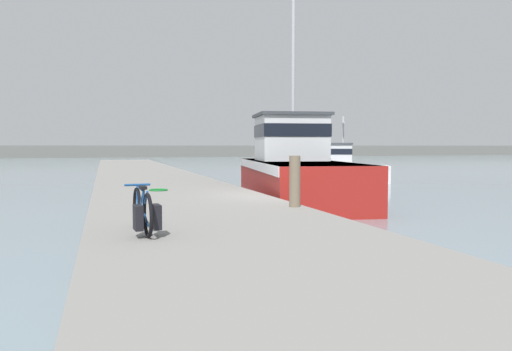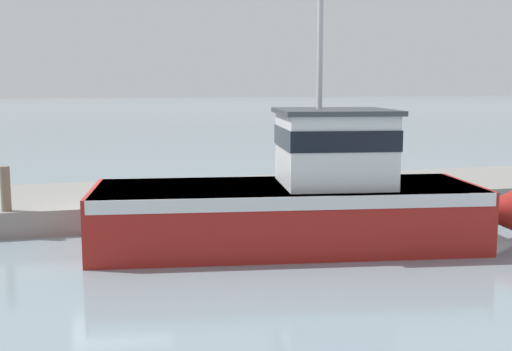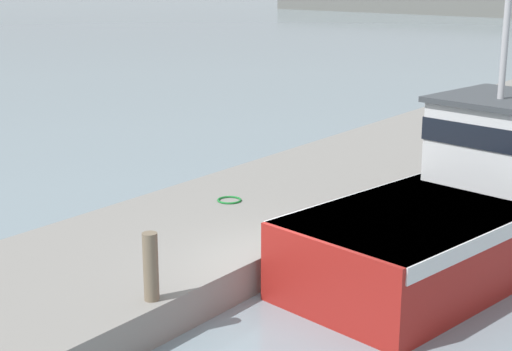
% 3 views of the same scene
% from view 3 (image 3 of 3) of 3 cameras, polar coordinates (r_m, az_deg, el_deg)
% --- Properties ---
extents(ground_plane, '(320.00, 320.00, 0.00)m').
position_cam_3_polar(ground_plane, '(15.30, 2.57, -8.87)').
color(ground_plane, gray).
extents(dock_pier, '(4.90, 80.00, 0.72)m').
position_cam_3_polar(dock_pier, '(16.97, -5.95, -5.16)').
color(dock_pier, gray).
rests_on(dock_pier, ground_plane).
extents(fishing_boat_main, '(4.65, 11.47, 9.66)m').
position_cam_3_polar(fishing_boat_main, '(17.84, 16.36, -1.72)').
color(fishing_boat_main, maroon).
rests_on(fishing_boat_main, ground_plane).
extents(mooring_post, '(0.26, 0.26, 1.20)m').
position_cam_3_polar(mooring_post, '(13.33, -7.66, -6.59)').
color(mooring_post, '#756651').
rests_on(mooring_post, dock_pier).
extents(hose_coil, '(0.59, 0.59, 0.05)m').
position_cam_3_polar(hose_coil, '(18.83, -1.95, -1.79)').
color(hose_coil, '#197A2D').
rests_on(hose_coil, dock_pier).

